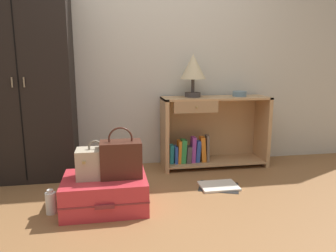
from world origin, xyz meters
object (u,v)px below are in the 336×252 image
suitcase_large (105,192)px  handbag (121,159)px  bottle (51,202)px  bookshelf (210,133)px  table_lamp (193,69)px  bowl (240,94)px  train_case (96,163)px  wardrobe (25,81)px  open_book_on_floor (219,186)px

suitcase_large → handbag: handbag is taller
handbag → bottle: handbag is taller
bookshelf → table_lamp: (-0.20, 0.00, 0.70)m
bowl → train_case: size_ratio=0.51×
wardrobe → open_book_on_floor: (1.77, -0.59, -0.96)m
bookshelf → handbag: bookshelf is taller
suitcase_large → handbag: size_ratio=1.64×
bookshelf → bowl: 0.54m
wardrobe → bottle: size_ratio=10.07×
train_case → suitcase_large: bearing=-5.7°
table_lamp → bottle: 1.91m
table_lamp → train_case: table_lamp is taller
bowl → open_book_on_floor: 1.10m
suitcase_large → train_case: train_case is taller
suitcase_large → wardrobe: bearing=131.4°
wardrobe → bottle: wardrobe is taller
table_lamp → open_book_on_floor: size_ratio=1.04×
handbag → open_book_on_floor: handbag is taller
bowl → handbag: (-1.33, -0.89, -0.40)m
open_book_on_floor → handbag: bearing=-163.9°
train_case → handbag: handbag is taller
wardrobe → table_lamp: 1.68m
bowl → suitcase_large: bowl is taller
bowl → suitcase_large: size_ratio=0.23×
bottle → handbag: bearing=2.6°
suitcase_large → bottle: (-0.41, -0.03, -0.04)m
table_lamp → open_book_on_floor: bearing=-81.4°
bookshelf → suitcase_large: size_ratio=1.77×
bookshelf → handbag: size_ratio=2.91×
bookshelf → open_book_on_floor: 0.75m
bowl → handbag: 1.65m
wardrobe → bottle: bearing=-69.3°
train_case → bottle: (-0.35, -0.04, -0.28)m
bookshelf → suitcase_large: bearing=-141.8°
bowl → open_book_on_floor: bearing=-124.2°
train_case → table_lamp: bearing=41.7°
table_lamp → open_book_on_floor: (0.10, -0.64, -1.07)m
suitcase_large → train_case: bearing=174.3°
table_lamp → handbag: table_lamp is taller
wardrobe → handbag: bearing=-44.2°
bookshelf → bowl: bearing=-1.4°
table_lamp → suitcase_large: (-0.93, -0.89, -0.95)m
table_lamp → bookshelf: bearing=-1.2°
bowl → handbag: bowl is taller
table_lamp → bowl: size_ratio=2.98×
open_book_on_floor → suitcase_large: bearing=-166.3°
suitcase_large → open_book_on_floor: size_ratio=1.50×
table_lamp → handbag: size_ratio=1.14×
wardrobe → handbag: (0.87, -0.85, -0.57)m
open_book_on_floor → bowl: bearing=55.8°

